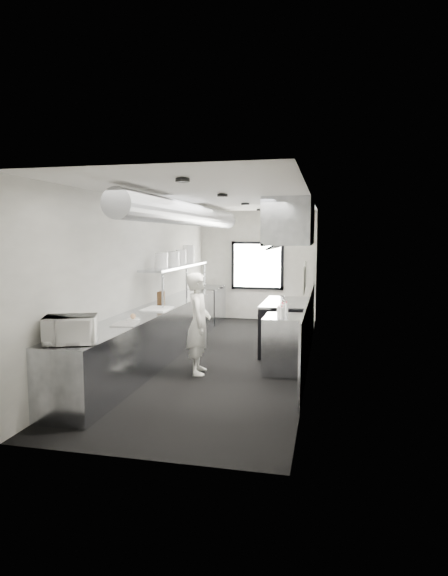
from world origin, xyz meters
The scene contains 35 objects.
floor centered at (0.00, 0.00, 0.00)m, with size 3.00×8.00×0.01m, color black.
ceiling centered at (0.00, 0.00, 2.80)m, with size 3.00×8.00×0.01m, color silver.
wall_back centered at (0.00, 4.00, 1.40)m, with size 3.00×0.02×2.80m, color silver.
wall_front centered at (0.00, -4.00, 1.40)m, with size 3.00×0.02×2.80m, color silver.
wall_left centered at (-1.50, 0.00, 1.40)m, with size 0.02×8.00×2.80m, color silver.
wall_right centered at (1.50, 0.00, 1.40)m, with size 0.02×8.00×2.80m, color silver.
wall_cladding centered at (1.48, 0.30, 0.55)m, with size 0.03×5.50×1.10m, color gray.
hvac_duct centered at (-0.70, 0.40, 2.55)m, with size 0.40×0.40×6.40m, color gray.
service_window centered at (0.00, 3.96, 1.40)m, with size 1.36×0.05×1.25m.
exhaust_hood centered at (1.10, 0.70, 2.39)m, with size 0.81×2.20×0.88m.
prep_counter centered at (-1.15, -0.50, 0.45)m, with size 0.70×6.00×0.90m, color gray.
pass_shelf centered at (-1.19, 1.00, 1.54)m, with size 0.45×3.00×0.68m.
range centered at (1.04, 0.70, 0.47)m, with size 0.88×1.60×0.94m.
bottle_station centered at (1.15, -0.70, 0.45)m, with size 0.65×0.80×0.90m, color gray.
far_work_table centered at (-1.15, 3.20, 0.45)m, with size 0.70×1.20×0.90m, color gray.
notice_sheet_a centered at (1.47, -1.20, 1.60)m, with size 0.02×0.28×0.38m, color silver.
notice_sheet_b centered at (1.47, -1.55, 1.55)m, with size 0.02×0.28×0.38m, color silver.
line_cook centered at (-0.17, -1.07, 0.80)m, with size 0.58×0.38×1.59m, color white.
microwave centered at (-1.14, -3.16, 1.06)m, with size 0.55×0.41×0.33m, color white.
deli_tub_a centered at (-1.29, -2.77, 0.95)m, with size 0.15×0.15×0.11m, color beige.
deli_tub_b centered at (-1.34, -2.49, 0.95)m, with size 0.15×0.15×0.10m, color beige.
newspaper centered at (-1.02, -1.90, 0.91)m, with size 0.34×0.43×0.01m, color beige.
small_plate centered at (-1.05, -1.55, 0.91)m, with size 0.20×0.20×0.02m, color white.
pastry centered at (-1.05, -1.55, 0.96)m, with size 0.08×0.08×0.08m, color tan.
cutting_board centered at (-1.08, -0.47, 0.91)m, with size 0.43×0.57×0.02m, color white.
knife_block centered at (-1.24, 0.17, 1.02)m, with size 0.10×0.21×0.23m, color brown.
plate_stack_a centered at (-1.22, 0.16, 1.71)m, with size 0.24×0.24×0.29m, color white.
plate_stack_b centered at (-1.19, 0.78, 1.71)m, with size 0.22×0.22×0.29m, color white.
plate_stack_c centered at (-1.20, 1.29, 1.72)m, with size 0.22×0.22×0.31m, color white.
plate_stack_d centered at (-1.18, 1.79, 1.77)m, with size 0.26×0.26×0.39m, color white.
squeeze_bottle_a centered at (1.12, -0.95, 0.99)m, with size 0.06×0.06×0.18m, color white.
squeeze_bottle_b centered at (1.06, -0.83, 0.98)m, with size 0.06×0.06×0.17m, color white.
squeeze_bottle_c centered at (1.12, -0.75, 1.00)m, with size 0.06×0.06×0.19m, color white.
squeeze_bottle_d centered at (1.08, -0.54, 0.99)m, with size 0.06×0.06×0.18m, color white.
squeeze_bottle_e centered at (1.14, -0.41, 0.98)m, with size 0.06×0.06×0.17m, color white.
Camera 1 is at (1.80, -8.07, 2.15)m, focal length 29.40 mm.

